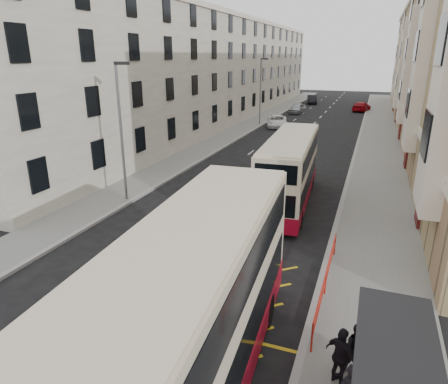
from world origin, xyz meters
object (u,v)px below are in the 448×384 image
at_px(car_silver, 297,108).
at_px(double_decker_rear, 290,171).
at_px(white_van, 277,121).
at_px(pedestrian_mid, 358,351).
at_px(car_dark, 312,99).
at_px(car_red, 361,107).
at_px(street_lamp_near, 121,125).
at_px(double_decker_front, 188,327).
at_px(street_lamp_far, 261,88).
at_px(pedestrian_far, 341,357).

bearing_deg(car_silver, double_decker_rear, -74.36).
bearing_deg(car_silver, white_van, -84.27).
bearing_deg(pedestrian_mid, car_silver, 98.93).
distance_m(car_dark, car_red, 12.00).
height_order(street_lamp_near, double_decker_front, street_lamp_near).
xyz_separation_m(double_decker_front, pedestrian_mid, (3.85, 2.42, -1.48)).
bearing_deg(double_decker_rear, double_decker_front, -91.06).
bearing_deg(street_lamp_far, double_decker_front, -76.69).
bearing_deg(car_dark, pedestrian_mid, -91.72).
xyz_separation_m(street_lamp_far, white_van, (2.38, -0.60, -3.93)).
relative_size(street_lamp_near, car_red, 1.61).
distance_m(pedestrian_mid, car_dark, 67.46).
height_order(pedestrian_mid, car_red, pedestrian_mid).
relative_size(pedestrian_mid, pedestrian_far, 0.95).
bearing_deg(car_silver, double_decker_front, -76.36).
distance_m(street_lamp_far, pedestrian_mid, 42.49).
relative_size(street_lamp_near, car_silver, 1.77).
bearing_deg(double_decker_front, car_dark, 92.33).
height_order(pedestrian_mid, white_van, pedestrian_mid).
relative_size(white_van, car_dark, 1.09).
bearing_deg(double_decker_front, car_silver, 94.04).
bearing_deg(car_dark, pedestrian_far, -92.12).
bearing_deg(car_silver, pedestrian_far, -72.47).
bearing_deg(street_lamp_far, street_lamp_near, -90.00).
bearing_deg(car_red, car_dark, -29.46).
relative_size(street_lamp_far, car_red, 1.61).
bearing_deg(white_van, street_lamp_far, 152.27).
relative_size(double_decker_front, pedestrian_far, 7.17).
xyz_separation_m(street_lamp_far, double_decker_rear, (9.32, -27.05, -2.55)).
distance_m(street_lamp_near, street_lamp_far, 30.00).
bearing_deg(car_red, street_lamp_far, 69.93).
bearing_deg(double_decker_front, car_red, 84.69).
relative_size(white_van, car_red, 1.03).
bearing_deg(pedestrian_mid, street_lamp_near, 140.85).
bearing_deg(white_van, pedestrian_mid, -87.29).
bearing_deg(white_van, car_red, 50.90).
bearing_deg(white_van, street_lamp_near, -108.19).
distance_m(pedestrian_far, car_dark, 67.82).
bearing_deg(street_lamp_far, double_decker_rear, -71.00).
relative_size(pedestrian_mid, white_van, 0.31).
bearing_deg(car_red, double_decker_rear, 98.97).
height_order(double_decker_rear, car_dark, double_decker_rear).
bearing_deg(car_dark, white_van, -101.71).
relative_size(double_decker_front, double_decker_rear, 1.17).
relative_size(street_lamp_far, double_decker_rear, 0.77).
bearing_deg(pedestrian_mid, street_lamp_far, 105.73).
bearing_deg(street_lamp_far, white_van, -14.17).
relative_size(pedestrian_mid, car_dark, 0.34).
bearing_deg(double_decker_rear, pedestrian_far, -76.46).
relative_size(car_silver, car_red, 0.91).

